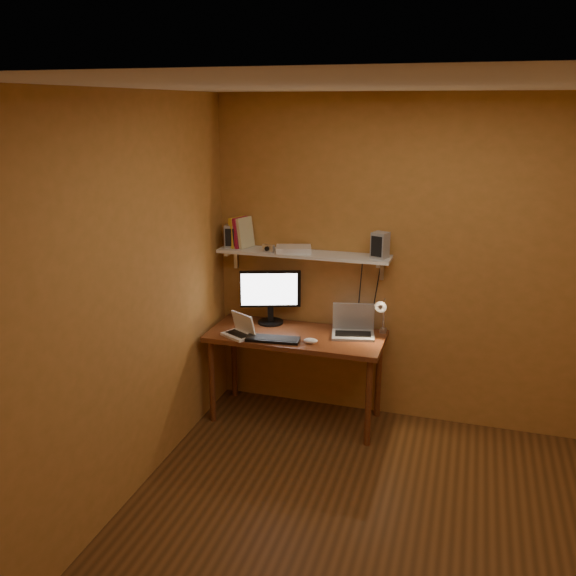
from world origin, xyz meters
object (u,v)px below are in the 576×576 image
(monitor, at_px, (270,294))
(keyboard, at_px, (273,339))
(speaker_left, at_px, (232,236))
(speaker_right, at_px, (380,245))
(netbook, at_px, (240,329))
(laptop, at_px, (353,327))
(desk_lamp, at_px, (382,312))
(router, at_px, (294,249))
(desk, at_px, (296,344))
(mouse, at_px, (311,341))
(wall_shelf, at_px, (303,254))
(shelf_camera, at_px, (268,248))

(monitor, bearing_deg, keyboard, -87.64)
(speaker_left, xyz_separation_m, speaker_right, (1.23, -0.01, 0.01))
(netbook, relative_size, keyboard, 0.69)
(laptop, height_order, desk_lamp, desk_lamp)
(monitor, xyz_separation_m, speaker_right, (0.89, 0.01, 0.47))
(router, bearing_deg, desk, -67.16)
(laptop, relative_size, mouse, 3.41)
(wall_shelf, height_order, monitor, wall_shelf)
(desk, bearing_deg, wall_shelf, 90.00)
(laptop, bearing_deg, desk_lamp, -10.27)
(mouse, bearing_deg, laptop, 39.37)
(keyboard, distance_m, router, 0.74)
(mouse, relative_size, router, 0.39)
(netbook, xyz_separation_m, keyboard, (0.28, -0.03, -0.04))
(speaker_left, bearing_deg, router, -11.97)
(netbook, bearing_deg, laptop, 47.02)
(monitor, distance_m, speaker_right, 1.00)
(desk_lamp, xyz_separation_m, shelf_camera, (-0.93, -0.01, 0.45))
(mouse, height_order, speaker_right, speaker_right)
(desk_lamp, bearing_deg, mouse, -150.32)
(shelf_camera, bearing_deg, keyboard, -66.30)
(speaker_left, bearing_deg, shelf_camera, -23.00)
(keyboard, distance_m, speaker_right, 1.10)
(keyboard, xyz_separation_m, router, (0.06, 0.37, 0.64))
(laptop, bearing_deg, speaker_right, 9.51)
(monitor, height_order, keyboard, monitor)
(wall_shelf, xyz_separation_m, monitor, (-0.28, -0.02, -0.35))
(mouse, xyz_separation_m, desk_lamp, (0.50, 0.28, 0.19))
(speaker_left, height_order, speaker_right, speaker_right)
(desk, distance_m, shelf_camera, 0.80)
(speaker_left, bearing_deg, mouse, -35.08)
(netbook, relative_size, router, 1.04)
(monitor, height_order, speaker_left, speaker_left)
(wall_shelf, distance_m, speaker_right, 0.62)
(mouse, xyz_separation_m, router, (-0.24, 0.34, 0.63))
(monitor, bearing_deg, mouse, -56.31)
(desk, distance_m, keyboard, 0.25)
(monitor, relative_size, mouse, 4.45)
(keyboard, distance_m, shelf_camera, 0.73)
(laptop, bearing_deg, shelf_camera, 168.73)
(desk, distance_m, speaker_right, 1.03)
(keyboard, bearing_deg, speaker_right, 20.92)
(monitor, xyz_separation_m, netbook, (-0.14, -0.34, -0.20))
(wall_shelf, relative_size, monitor, 2.90)
(mouse, bearing_deg, netbook, 174.59)
(router, bearing_deg, wall_shelf, 8.79)
(netbook, distance_m, router, 0.77)
(wall_shelf, relative_size, shelf_camera, 13.12)
(desk_lamp, bearing_deg, router, 175.65)
(netbook, xyz_separation_m, mouse, (0.58, 0.01, -0.03))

